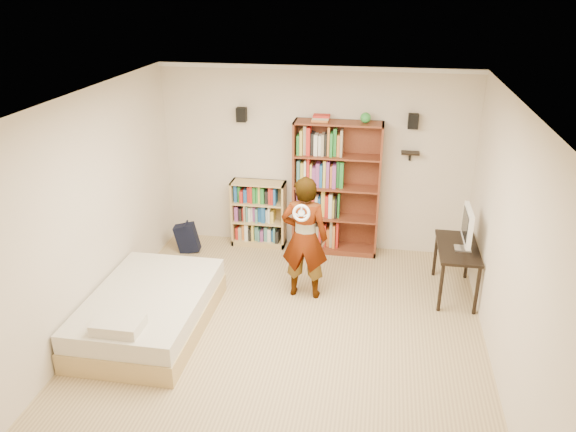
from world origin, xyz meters
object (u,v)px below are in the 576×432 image
at_px(tall_bookshelf, 336,189).
at_px(low_bookshelf, 259,214).
at_px(person, 305,238).
at_px(computer_desk, 455,270).
at_px(daybed, 149,306).

xyz_separation_m(tall_bookshelf, low_bookshelf, (-1.16, 0.03, -0.48)).
height_order(tall_bookshelf, low_bookshelf, tall_bookshelf).
relative_size(low_bookshelf, person, 0.63).
distance_m(tall_bookshelf, person, 1.38).
bearing_deg(person, computer_desk, -168.18).
xyz_separation_m(low_bookshelf, person, (0.89, -1.37, 0.30)).
distance_m(tall_bookshelf, daybed, 3.16).
distance_m(computer_desk, daybed, 3.84).
distance_m(tall_bookshelf, computer_desk, 2.02).
bearing_deg(low_bookshelf, tall_bookshelf, -1.46).
distance_m(daybed, person, 2.04).
xyz_separation_m(low_bookshelf, daybed, (-0.77, -2.43, -0.21)).
bearing_deg(computer_desk, person, -169.63).
relative_size(low_bookshelf, daybed, 0.51).
bearing_deg(daybed, low_bookshelf, 72.40).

